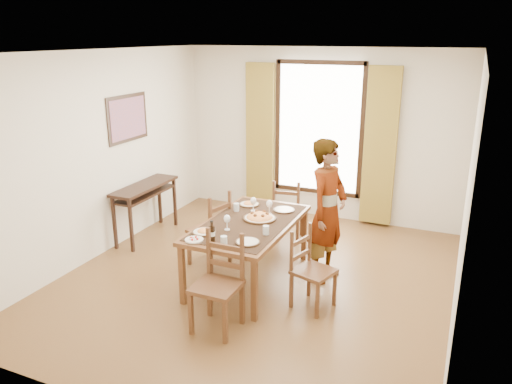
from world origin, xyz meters
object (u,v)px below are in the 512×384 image
at_px(dining_table, 249,227).
at_px(pasta_platter, 260,215).
at_px(console_table, 145,192).
at_px(man, 327,211).

xyz_separation_m(dining_table, pasta_platter, (0.09, 0.13, 0.11)).
bearing_deg(dining_table, console_table, 161.58).
bearing_deg(console_table, pasta_platter, -14.39).
height_order(dining_table, pasta_platter, pasta_platter).
height_order(console_table, dining_table, console_table).
relative_size(console_table, man, 0.69).
xyz_separation_m(console_table, pasta_platter, (2.04, -0.52, 0.12)).
bearing_deg(man, console_table, 98.87).
bearing_deg(console_table, man, -4.40).
bearing_deg(dining_table, man, 27.52).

